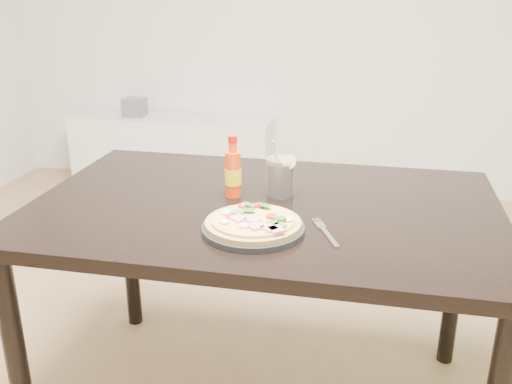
% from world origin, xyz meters
% --- Properties ---
extents(dining_table, '(1.40, 0.90, 0.75)m').
position_xyz_m(dining_table, '(0.27, -0.01, 0.67)').
color(dining_table, black).
rests_on(dining_table, ground).
extents(plate, '(0.28, 0.28, 0.02)m').
position_xyz_m(plate, '(0.28, -0.22, 0.76)').
color(plate, black).
rests_on(plate, dining_table).
extents(pizza, '(0.26, 0.26, 0.03)m').
position_xyz_m(pizza, '(0.28, -0.22, 0.78)').
color(pizza, tan).
rests_on(pizza, plate).
extents(hot_sauce_bottle, '(0.06, 0.06, 0.19)m').
position_xyz_m(hot_sauce_bottle, '(0.16, 0.03, 0.83)').
color(hot_sauce_bottle, '#ED400D').
rests_on(hot_sauce_bottle, dining_table).
extents(cola_cup, '(0.10, 0.09, 0.18)m').
position_xyz_m(cola_cup, '(0.30, 0.07, 0.81)').
color(cola_cup, black).
rests_on(cola_cup, dining_table).
extents(fork, '(0.09, 0.18, 0.00)m').
position_xyz_m(fork, '(0.47, -0.18, 0.75)').
color(fork, silver).
rests_on(fork, dining_table).
extents(media_console, '(1.40, 0.34, 0.50)m').
position_xyz_m(media_console, '(-0.80, 2.07, 0.25)').
color(media_console, white).
rests_on(media_console, ground).
extents(cd_stack, '(0.14, 0.12, 0.13)m').
position_xyz_m(cd_stack, '(-1.05, 2.05, 0.56)').
color(cd_stack, slate).
rests_on(cd_stack, media_console).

